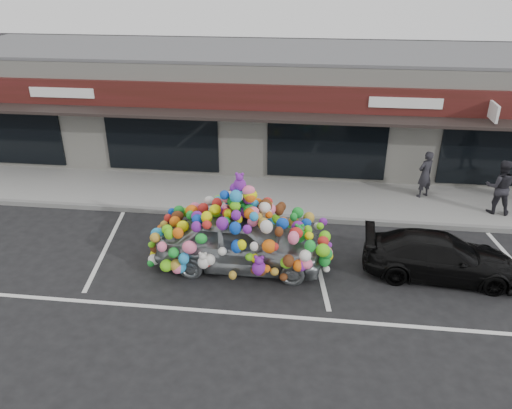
# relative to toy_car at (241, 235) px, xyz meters

# --- Properties ---
(ground) EXTENTS (90.00, 90.00, 0.00)m
(ground) POSITION_rel_toy_car_xyz_m (-0.77, 0.24, -0.92)
(ground) COLOR black
(ground) RESTS_ON ground
(shop_building) EXTENTS (24.00, 7.20, 4.31)m
(shop_building) POSITION_rel_toy_car_xyz_m (-0.77, 8.68, 1.24)
(shop_building) COLOR beige
(shop_building) RESTS_ON ground
(sidewalk) EXTENTS (26.00, 3.00, 0.15)m
(sidewalk) POSITION_rel_toy_car_xyz_m (-0.77, 4.24, -0.85)
(sidewalk) COLOR gray
(sidewalk) RESTS_ON ground
(kerb) EXTENTS (26.00, 0.18, 0.16)m
(kerb) POSITION_rel_toy_car_xyz_m (-0.77, 2.74, -0.85)
(kerb) COLOR slate
(kerb) RESTS_ON ground
(parking_stripe_left) EXTENTS (0.73, 4.37, 0.01)m
(parking_stripe_left) POSITION_rel_toy_car_xyz_m (-3.97, 0.44, -0.92)
(parking_stripe_left) COLOR silver
(parking_stripe_left) RESTS_ON ground
(parking_stripe_mid) EXTENTS (0.73, 4.37, 0.01)m
(parking_stripe_mid) POSITION_rel_toy_car_xyz_m (2.03, 0.44, -0.92)
(parking_stripe_mid) COLOR silver
(parking_stripe_mid) RESTS_ON ground
(lane_line) EXTENTS (14.00, 0.12, 0.01)m
(lane_line) POSITION_rel_toy_car_xyz_m (1.23, -2.06, -0.92)
(lane_line) COLOR silver
(lane_line) RESTS_ON ground
(toy_car) EXTENTS (3.16, 4.66, 2.72)m
(toy_car) POSITION_rel_toy_car_xyz_m (0.00, 0.00, 0.00)
(toy_car) COLOR gray
(toy_car) RESTS_ON ground
(black_sedan) EXTENTS (1.85, 3.98, 1.12)m
(black_sedan) POSITION_rel_toy_car_xyz_m (5.15, 0.13, -0.36)
(black_sedan) COLOR black
(black_sedan) RESTS_ON ground
(pedestrian_a) EXTENTS (0.70, 0.65, 1.62)m
(pedestrian_a) POSITION_rel_toy_car_xyz_m (5.54, 4.75, 0.04)
(pedestrian_a) COLOR #222328
(pedestrian_a) RESTS_ON sidewalk
(pedestrian_b) EXTENTS (0.93, 0.77, 1.77)m
(pedestrian_b) POSITION_rel_toy_car_xyz_m (7.62, 3.79, 0.11)
(pedestrian_b) COLOR black
(pedestrian_b) RESTS_ON sidewalk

